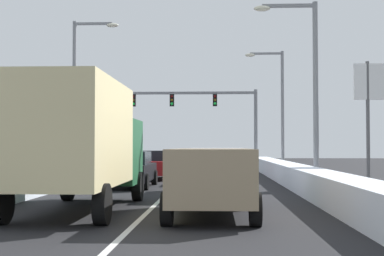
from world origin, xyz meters
The scene contains 14 objects.
ground_plane centered at (0.00, 14.68, 0.00)m, with size 120.00×120.00×0.00m, color black.
lane_stripe_between_right_lane_and_center_lane centered at (0.00, 18.35, 0.00)m, with size 0.14×40.38×0.01m, color silver.
snow_bank_right_shoulder centered at (5.30, 18.35, 0.45)m, with size 1.20×40.38×0.89m, color silver.
snow_bank_left_shoulder centered at (-5.30, 18.35, 0.37)m, with size 2.11×40.38×0.74m, color silver.
suv_tan_right_lane_nearest centered at (1.69, 7.32, 1.02)m, with size 2.16×4.90×1.67m.
suv_silver_right_lane_second centered at (1.82, 13.53, 1.02)m, with size 2.16×4.90×1.67m.
sedan_white_right_lane_third centered at (1.72, 19.24, 0.76)m, with size 2.00×4.50×1.51m.
box_truck_center_lane_nearest centered at (-1.82, 8.11, 1.90)m, with size 2.53×7.20×3.36m.
sedan_black_center_lane_second centered at (-1.88, 16.78, 0.76)m, with size 2.00×4.50×1.51m.
sedan_red_center_lane_third centered at (-1.56, 22.55, 0.76)m, with size 2.00×4.50×1.51m.
traffic_light_gantry centered at (1.18, 36.69, 4.72)m, with size 10.60×0.47×6.20m.
street_lamp_right_near centered at (5.55, 16.52, 4.67)m, with size 2.66×0.36×7.75m.
street_lamp_right_mid centered at (5.97, 31.20, 4.93)m, with size 2.66×0.36×8.25m.
street_lamp_left_mid centered at (-6.05, 24.84, 5.31)m, with size 2.66×0.36×8.98m.
Camera 1 is at (1.81, -6.22, 1.73)m, focal length 51.11 mm.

